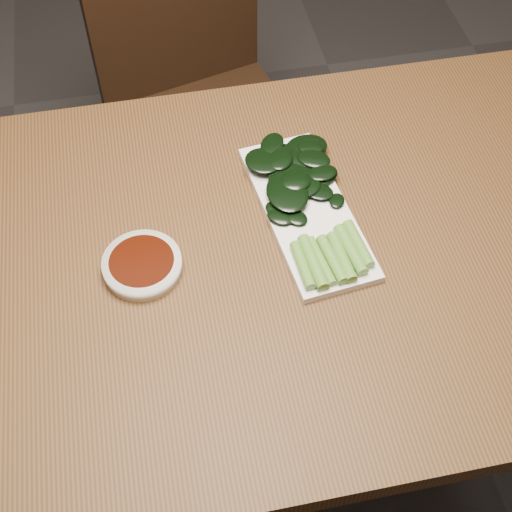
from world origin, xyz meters
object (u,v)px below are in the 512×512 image
chair_far (199,98)px  serving_plate (307,212)px  gai_lan (304,191)px  table (240,281)px  sauce_bowl (142,265)px

chair_far → serving_plate: chair_far is taller
serving_plate → gai_lan: gai_lan is taller
table → sauce_bowl: (-0.15, 0.00, 0.08)m
table → gai_lan: size_ratio=4.14×
chair_far → gai_lan: bearing=-94.3°
table → serving_plate: bearing=26.2°
chair_far → gai_lan: (0.11, -0.59, 0.29)m
table → gai_lan: bearing=36.2°
table → chair_far: (0.02, 0.68, -0.19)m
gai_lan → chair_far: bearing=100.2°
serving_plate → table: bearing=-153.8°
sauce_bowl → gai_lan: bearing=18.2°
chair_far → sauce_bowl: size_ratio=7.25×
chair_far → serving_plate: (0.10, -0.62, 0.27)m
table → sauce_bowl: bearing=179.8°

